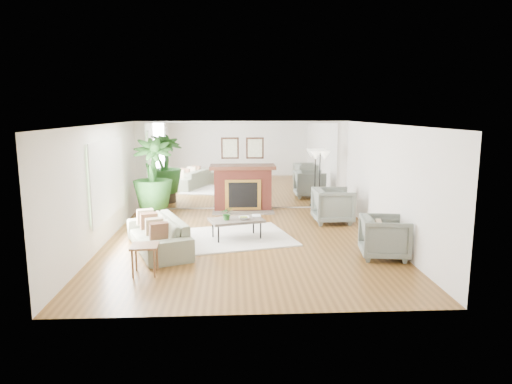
{
  "coord_description": "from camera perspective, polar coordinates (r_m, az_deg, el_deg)",
  "views": [
    {
      "loc": [
        -0.29,
        -9.39,
        2.75
      ],
      "look_at": [
        0.23,
        0.6,
        0.99
      ],
      "focal_mm": 32.0,
      "sensor_mm": 36.0,
      "label": 1
    }
  ],
  "objects": [
    {
      "name": "mirror_panel",
      "position": [
        12.95,
        -1.69,
        3.31
      ],
      "size": [
        5.4,
        0.04,
        2.4
      ],
      "primitive_type": "cube",
      "color": "silver",
      "rests_on": "wall_back"
    },
    {
      "name": "window_panel",
      "position": [
        10.24,
        -18.08,
        1.61
      ],
      "size": [
        0.04,
        2.4,
        1.5
      ],
      "primitive_type": "cube",
      "color": "#B2E09E",
      "rests_on": "wall_left"
    },
    {
      "name": "armchair_back",
      "position": [
        11.61,
        9.61,
        -1.67
      ],
      "size": [
        0.97,
        0.94,
        0.87
      ],
      "primitive_type": "imported",
      "rotation": [
        0.0,
        0.0,
        1.58
      ],
      "color": "gray",
      "rests_on": "ground"
    },
    {
      "name": "wall_right",
      "position": [
        10.06,
        16.08,
        0.99
      ],
      "size": [
        0.02,
        7.0,
        2.5
      ],
      "primitive_type": "cube",
      "color": "white",
      "rests_on": "ground"
    },
    {
      "name": "fireplace",
      "position": [
        12.82,
        -1.66,
        0.58
      ],
      "size": [
        1.85,
        0.83,
        2.05
      ],
      "color": "maroon",
      "rests_on": "ground"
    },
    {
      "name": "wall_back",
      "position": [
        12.97,
        -1.7,
        3.32
      ],
      "size": [
        6.0,
        0.02,
        2.5
      ],
      "primitive_type": "cube",
      "color": "white",
      "rests_on": "ground"
    },
    {
      "name": "coffee_table",
      "position": [
        9.96,
        -2.45,
        -3.6
      ],
      "size": [
        1.28,
        0.96,
        0.45
      ],
      "rotation": [
        0.0,
        0.0,
        0.29
      ],
      "color": "#6C6055",
      "rests_on": "ground"
    },
    {
      "name": "floor_lamp",
      "position": [
        12.79,
        8.01,
        3.97
      ],
      "size": [
        0.55,
        0.3,
        1.68
      ],
      "color": "black",
      "rests_on": "ground"
    },
    {
      "name": "book",
      "position": [
        10.2,
        -0.49,
        -2.99
      ],
      "size": [
        0.19,
        0.26,
        0.02
      ],
      "primitive_type": "imported",
      "rotation": [
        0.0,
        0.0,
        -0.0
      ],
      "color": "brown",
      "rests_on": "coffee_table"
    },
    {
      "name": "ground",
      "position": [
        9.79,
        -1.18,
        -6.36
      ],
      "size": [
        7.0,
        7.0,
        0.0
      ],
      "primitive_type": "plane",
      "color": "brown",
      "rests_on": "ground"
    },
    {
      "name": "wall_left",
      "position": [
        9.88,
        -18.81,
        0.69
      ],
      "size": [
        0.02,
        7.0,
        2.5
      ],
      "primitive_type": "cube",
      "color": "white",
      "rests_on": "ground"
    },
    {
      "name": "armchair_front",
      "position": [
        9.07,
        15.79,
        -5.44
      ],
      "size": [
        1.0,
        0.98,
        0.8
      ],
      "primitive_type": "imported",
      "rotation": [
        0.0,
        0.0,
        1.42
      ],
      "color": "gray",
      "rests_on": "ground"
    },
    {
      "name": "fruit_bowl",
      "position": [
        9.9,
        -1.53,
        -3.27
      ],
      "size": [
        0.26,
        0.26,
        0.06
      ],
      "primitive_type": "imported",
      "rotation": [
        0.0,
        0.0,
        0.07
      ],
      "color": "brown",
      "rests_on": "coffee_table"
    },
    {
      "name": "potted_ficus",
      "position": [
        12.0,
        -12.79,
        1.9
      ],
      "size": [
        1.23,
        1.23,
        2.09
      ],
      "color": "black",
      "rests_on": "ground"
    },
    {
      "name": "sofa",
      "position": [
        9.42,
        -12.16,
        -5.19
      ],
      "size": [
        1.63,
        2.38,
        0.65
      ],
      "primitive_type": "imported",
      "rotation": [
        0.0,
        0.0,
        -1.19
      ],
      "color": "slate",
      "rests_on": "ground"
    },
    {
      "name": "side_table",
      "position": [
        8.07,
        -13.75,
        -7.02
      ],
      "size": [
        0.47,
        0.47,
        0.52
      ],
      "rotation": [
        0.0,
        0.0,
        0.04
      ],
      "color": "brown",
      "rests_on": "ground"
    },
    {
      "name": "area_rug",
      "position": [
        10.1,
        -4.09,
        -5.77
      ],
      "size": [
        3.31,
        2.71,
        0.03
      ],
      "primitive_type": "cube",
      "rotation": [
        0.0,
        0.0,
        0.24
      ],
      "color": "white",
      "rests_on": "ground"
    },
    {
      "name": "tabletop_plant",
      "position": [
        9.84,
        -3.64,
        -2.7
      ],
      "size": [
        0.28,
        0.25,
        0.29
      ],
      "primitive_type": "imported",
      "rotation": [
        0.0,
        0.0,
        0.1
      ],
      "color": "#2A6525",
      "rests_on": "coffee_table"
    }
  ]
}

